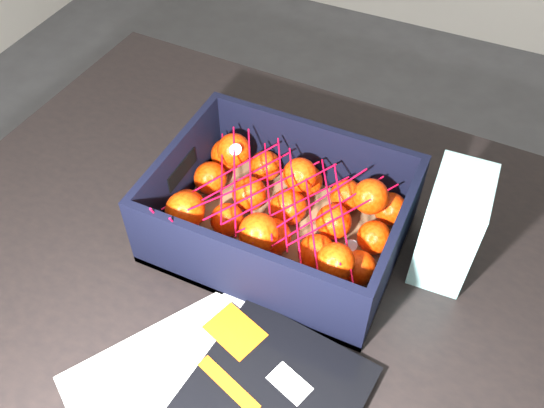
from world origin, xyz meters
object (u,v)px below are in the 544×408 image
at_px(magazine_stack, 215,399).
at_px(retail_carton, 451,226).
at_px(produce_crate, 280,219).
at_px(table, 293,287).

xyz_separation_m(magazine_stack, retail_carton, (0.20, 0.34, 0.08)).
height_order(magazine_stack, retail_carton, retail_carton).
bearing_deg(magazine_stack, produce_crate, 97.38).
bearing_deg(table, produce_crate, 153.72).
distance_m(table, magazine_stack, 0.29).
bearing_deg(produce_crate, magazine_stack, -82.62).
height_order(table, produce_crate, produce_crate).
bearing_deg(retail_carton, magazine_stack, -123.62).
relative_size(produce_crate, retail_carton, 2.12).
bearing_deg(table, retail_carton, 19.83).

